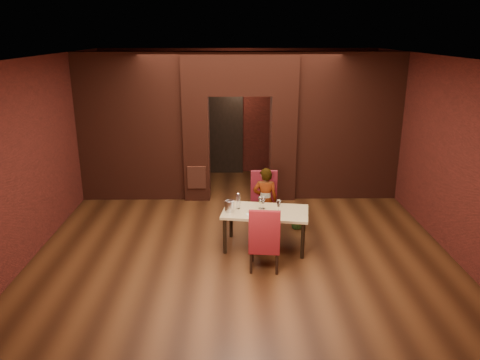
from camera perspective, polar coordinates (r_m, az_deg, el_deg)
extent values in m
plane|color=#482612|center=(8.82, 0.19, -6.39)|extent=(8.00, 8.00, 0.00)
cube|color=silver|center=(8.06, 0.21, 14.85)|extent=(7.00, 8.00, 0.04)
cube|color=maroon|center=(12.22, -0.18, 8.27)|extent=(7.00, 0.04, 3.20)
cube|color=maroon|center=(4.52, 1.21, -8.58)|extent=(7.00, 0.04, 3.20)
cube|color=maroon|center=(8.94, -22.88, 3.36)|extent=(0.04, 8.00, 3.20)
cube|color=maroon|center=(9.07, 22.94, 3.54)|extent=(0.04, 8.00, 3.20)
cube|color=maroon|center=(10.38, -5.29, 3.96)|extent=(0.55, 0.55, 2.30)
cube|color=maroon|center=(10.41, 5.23, 4.00)|extent=(0.55, 0.55, 2.30)
cube|color=maroon|center=(10.09, -0.03, 12.86)|extent=(2.45, 0.55, 0.90)
cube|color=maroon|center=(10.48, -13.13, 6.23)|extent=(2.28, 0.35, 3.20)
cube|color=maroon|center=(10.55, 12.99, 6.32)|extent=(2.28, 0.35, 3.20)
cube|color=#AD4D32|center=(10.25, -5.31, 0.31)|extent=(0.40, 0.03, 0.50)
cube|color=black|center=(12.26, -2.05, 5.68)|extent=(0.90, 0.08, 2.10)
cube|color=black|center=(12.22, -2.05, 5.64)|extent=(1.02, 0.04, 2.22)
cube|color=tan|center=(8.13, 3.08, -5.99)|extent=(1.55, 1.03, 0.68)
cube|color=maroon|center=(8.76, 3.01, -2.71)|extent=(0.51, 0.51, 1.10)
cube|color=maroon|center=(7.37, 3.03, -7.02)|extent=(0.52, 0.52, 1.05)
imported|color=silver|center=(8.62, 3.08, -2.51)|extent=(0.48, 0.34, 1.25)
cube|color=silver|center=(7.83, 1.99, -4.23)|extent=(0.35, 0.31, 0.00)
cylinder|color=silver|center=(7.92, -1.29, -3.21)|extent=(0.16, 0.16, 0.19)
cylinder|color=white|center=(8.04, -0.21, -2.55)|extent=(0.07, 0.07, 0.28)
imported|color=#34712C|center=(9.00, 7.01, -4.50)|extent=(0.52, 0.52, 0.44)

